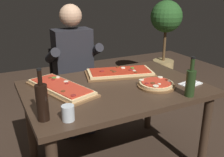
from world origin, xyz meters
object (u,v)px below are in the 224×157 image
object	(u,v)px
pizza_rectangular_front	(120,73)
pizza_round_far	(156,84)
pizza_rectangular_left	(61,87)
wine_bottle_dark	(191,82)
potted_plant_corner	(165,31)
tumbler_near_camera	(68,114)
seated_diner	(74,64)
dining_table	(115,97)
oil_bottle_amber	(42,101)
diner_chair	(72,84)

from	to	relation	value
pizza_rectangular_front	pizza_round_far	xyz separation A→B (m)	(0.11, -0.39, -0.00)
pizza_rectangular_left	wine_bottle_dark	bearing A→B (deg)	-33.62
pizza_rectangular_front	potted_plant_corner	size ratio (longest dim) A/B	0.51
pizza_rectangular_left	tumbler_near_camera	size ratio (longest dim) A/B	7.22
pizza_round_far	seated_diner	distance (m)	0.96
dining_table	pizza_rectangular_front	world-z (taller)	pizza_rectangular_front
pizza_rectangular_left	pizza_round_far	xyz separation A→B (m)	(0.69, -0.28, -0.00)
pizza_rectangular_left	pizza_round_far	size ratio (longest dim) A/B	2.29
pizza_rectangular_left	wine_bottle_dark	distance (m)	0.96
wine_bottle_dark	seated_diner	distance (m)	1.24
pizza_rectangular_left	potted_plant_corner	world-z (taller)	potted_plant_corner
pizza_rectangular_front	seated_diner	distance (m)	0.56
oil_bottle_amber	seated_diner	world-z (taller)	seated_diner
pizza_rectangular_front	oil_bottle_amber	size ratio (longest dim) A/B	2.06
diner_chair	tumbler_near_camera	bearing A→B (deg)	-108.78
pizza_round_far	seated_diner	world-z (taller)	seated_diner
wine_bottle_dark	oil_bottle_amber	world-z (taller)	oil_bottle_amber
oil_bottle_amber	potted_plant_corner	distance (m)	3.00
wine_bottle_dark	seated_diner	size ratio (longest dim) A/B	0.22
diner_chair	wine_bottle_dark	bearing A→B (deg)	-69.42
tumbler_near_camera	seated_diner	world-z (taller)	seated_diner
pizza_round_far	potted_plant_corner	distance (m)	2.25
pizza_round_far	tumbler_near_camera	world-z (taller)	tumbler_near_camera
wine_bottle_dark	dining_table	bearing A→B (deg)	133.86
pizza_round_far	wine_bottle_dark	bearing A→B (deg)	-67.21
pizza_round_far	diner_chair	bearing A→B (deg)	110.02
dining_table	pizza_rectangular_front	xyz separation A→B (m)	(0.17, 0.23, 0.12)
pizza_rectangular_left	diner_chair	xyz separation A→B (m)	(0.32, 0.74, -0.27)
pizza_rectangular_left	wine_bottle_dark	xyz separation A→B (m)	(0.80, -0.53, 0.09)
oil_bottle_amber	diner_chair	world-z (taller)	oil_bottle_amber
dining_table	pizza_rectangular_front	bearing A→B (deg)	53.40
pizza_rectangular_left	potted_plant_corner	size ratio (longest dim) A/B	0.52
potted_plant_corner	dining_table	bearing A→B (deg)	-137.49
dining_table	wine_bottle_dark	distance (m)	0.60
pizza_rectangular_left	oil_bottle_amber	distance (m)	0.48
wine_bottle_dark	diner_chair	distance (m)	1.40
pizza_rectangular_front	pizza_rectangular_left	size ratio (longest dim) A/B	0.97
pizza_rectangular_front	tumbler_near_camera	world-z (taller)	tumbler_near_camera
potted_plant_corner	wine_bottle_dark	bearing A→B (deg)	-123.77
pizza_rectangular_front	oil_bottle_amber	world-z (taller)	oil_bottle_amber
pizza_rectangular_front	oil_bottle_amber	bearing A→B (deg)	-146.68
dining_table	seated_diner	world-z (taller)	seated_diner
seated_diner	dining_table	bearing A→B (deg)	-83.63
oil_bottle_amber	seated_diner	distance (m)	1.17
dining_table	oil_bottle_amber	world-z (taller)	oil_bottle_amber
pizza_rectangular_front	diner_chair	distance (m)	0.73
pizza_rectangular_left	oil_bottle_amber	size ratio (longest dim) A/B	2.12
diner_chair	potted_plant_corner	bearing A→B (deg)	21.79
pizza_round_far	potted_plant_corner	xyz separation A→B (m)	(1.43, 1.73, 0.07)
pizza_rectangular_left	dining_table	bearing A→B (deg)	-16.65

